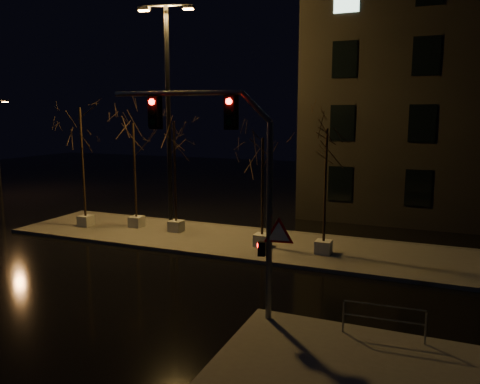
% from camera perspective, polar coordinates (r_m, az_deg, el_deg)
% --- Properties ---
extents(ground, '(90.00, 90.00, 0.00)m').
position_cam_1_polar(ground, '(17.09, -9.51, -11.03)').
color(ground, black).
rests_on(ground, ground).
extents(median, '(22.00, 5.00, 0.15)m').
position_cam_1_polar(median, '(22.13, -1.26, -5.94)').
color(median, '#4F4D46').
rests_on(median, ground).
extents(sidewalk_corner, '(7.00, 5.00, 0.15)m').
position_cam_1_polar(sidewalk_corner, '(11.67, 15.03, -21.06)').
color(sidewalk_corner, '#4F4D46').
rests_on(sidewalk_corner, ground).
extents(tree_0, '(1.80, 1.80, 6.32)m').
position_cam_1_polar(tree_0, '(25.36, -18.80, 6.67)').
color(tree_0, '#B7B7AB').
rests_on(tree_0, median).
extents(tree_1, '(1.80, 1.80, 5.51)m').
position_cam_1_polar(tree_1, '(24.45, -12.82, 5.42)').
color(tree_1, '#B7B7AB').
rests_on(tree_1, median).
extents(tree_2, '(1.80, 1.80, 5.64)m').
position_cam_1_polar(tree_2, '(23.09, -8.01, 5.57)').
color(tree_2, '#B7B7AB').
rests_on(tree_2, median).
extents(tree_3, '(1.80, 1.80, 4.93)m').
position_cam_1_polar(tree_3, '(20.29, 2.77, 3.61)').
color(tree_3, '#B7B7AB').
rests_on(tree_3, median).
extents(tree_4, '(1.80, 1.80, 5.37)m').
position_cam_1_polar(tree_4, '(19.45, 10.46, 4.21)').
color(tree_4, '#B7B7AB').
rests_on(tree_4, median).
extents(traffic_signal_mast, '(5.22, 0.89, 6.44)m').
position_cam_1_polar(traffic_signal_mast, '(13.02, -0.89, 2.54)').
color(traffic_signal_mast, slate).
rests_on(traffic_signal_mast, sidewalk_corner).
extents(streetlight_main, '(2.71, 0.91, 10.90)m').
position_cam_1_polar(streetlight_main, '(23.30, -8.75, 10.55)').
color(streetlight_main, black).
rests_on(streetlight_main, median).
extents(guard_rail_a, '(2.10, 0.16, 0.91)m').
position_cam_1_polar(guard_rail_a, '(13.14, 17.10, -14.29)').
color(guard_rail_a, slate).
rests_on(guard_rail_a, sidewalk_corner).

